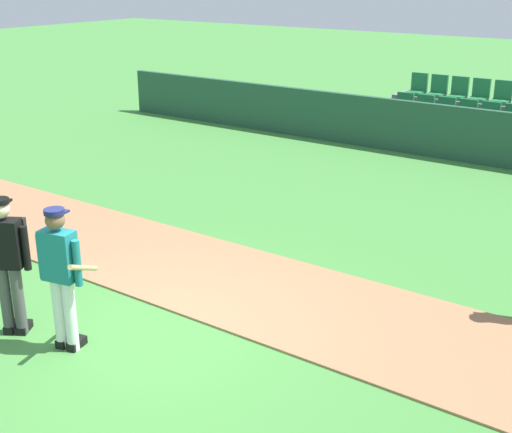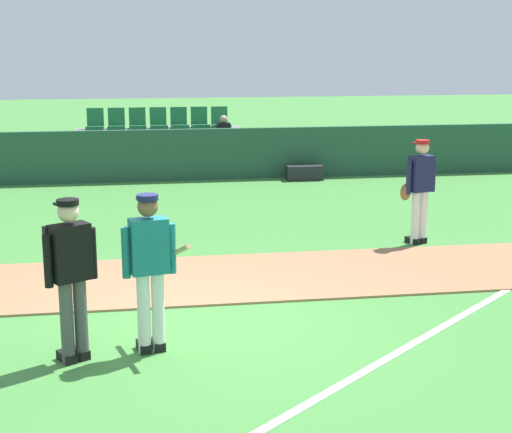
{
  "view_description": "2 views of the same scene",
  "coord_description": "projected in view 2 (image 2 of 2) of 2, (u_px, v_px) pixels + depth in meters",
  "views": [
    {
      "loc": [
        5.42,
        -5.36,
        4.28
      ],
      "look_at": [
        0.45,
        1.65,
        1.16
      ],
      "focal_mm": 48.33,
      "sensor_mm": 36.0,
      "label": 1
    },
    {
      "loc": [
        -0.69,
        -8.85,
        3.31
      ],
      "look_at": [
        0.87,
        0.87,
        1.1
      ],
      "focal_mm": 54.35,
      "sensor_mm": 36.0,
      "label": 2
    }
  ],
  "objects": [
    {
      "name": "ground_plane",
      "position": [
        197.0,
        324.0,
        9.36
      ],
      "size": [
        80.0,
        80.0,
        0.0
      ],
      "primitive_type": "plane",
      "color": "#42843A"
    },
    {
      "name": "infield_dirt_path",
      "position": [
        186.0,
        279.0,
        11.06
      ],
      "size": [
        28.0,
        2.35,
        0.03
      ],
      "primitive_type": "cube",
      "color": "#9E704C",
      "rests_on": "ground"
    },
    {
      "name": "foul_line_chalk",
      "position": [
        448.0,
        324.0,
        9.34
      ],
      "size": [
        9.23,
        7.83,
        0.01
      ],
      "primitive_type": "cube",
      "rotation": [
        0.0,
        0.0,
        0.7
      ],
      "color": "white",
      "rests_on": "ground"
    },
    {
      "name": "dugout_fence",
      "position": [
        162.0,
        155.0,
        18.98
      ],
      "size": [
        20.0,
        0.16,
        1.26
      ],
      "primitive_type": "cube",
      "color": "#234C38",
      "rests_on": "ground"
    },
    {
      "name": "stadium_bleachers",
      "position": [
        160.0,
        153.0,
        20.41
      ],
      "size": [
        4.45,
        2.1,
        1.65
      ],
      "color": "slate",
      "rests_on": "ground"
    },
    {
      "name": "batter_teal_jersey",
      "position": [
        150.0,
        267.0,
        8.3
      ],
      "size": [
        0.73,
        0.72,
        1.76
      ],
      "color": "white",
      "rests_on": "ground"
    },
    {
      "name": "umpire_home_plate",
      "position": [
        70.0,
        271.0,
        8.05
      ],
      "size": [
        0.54,
        0.45,
        1.76
      ],
      "color": "#4C4C4C",
      "rests_on": "ground"
    },
    {
      "name": "runner_navy_jersey",
      "position": [
        420.0,
        188.0,
        12.9
      ],
      "size": [
        0.67,
        0.39,
        1.76
      ],
      "color": "white",
      "rests_on": "ground"
    },
    {
      "name": "equipment_bag",
      "position": [
        305.0,
        173.0,
        19.18
      ],
      "size": [
        0.9,
        0.36,
        0.36
      ],
      "primitive_type": "cube",
      "color": "#232328",
      "rests_on": "ground"
    }
  ]
}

